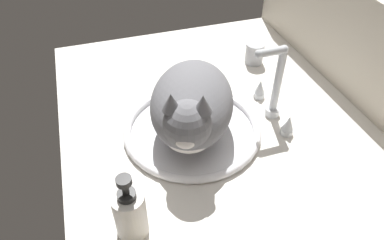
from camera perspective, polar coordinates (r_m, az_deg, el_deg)
countertop at (r=91.58cm, az=4.97°, el=-3.28°), size 117.66×79.39×3.00cm
backsplash_wall at (r=103.35cm, az=27.23°, el=7.57°), size 117.66×2.40×31.30cm
sink_basin at (r=90.82cm, az=0.00°, el=-1.49°), size 35.22×35.22×2.01cm
faucet at (r=93.90cm, az=13.08°, el=4.56°), size 19.37×9.56×21.12cm
cat at (r=83.33cm, az=-0.11°, el=2.23°), size 39.82×29.75×18.97cm
soap_pump_bottle at (r=69.43cm, az=-9.93°, el=-14.50°), size 6.25×6.25×15.77cm
metal_jar at (r=117.96cm, az=10.03°, el=10.55°), size 5.97×5.97×6.73cm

